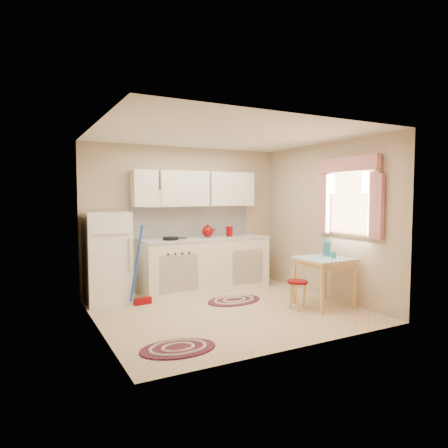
{
  "coord_description": "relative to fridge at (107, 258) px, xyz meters",
  "views": [
    {
      "loc": [
        -2.69,
        -4.95,
        1.64
      ],
      "look_at": [
        0.07,
        0.25,
        1.23
      ],
      "focal_mm": 32.0,
      "sensor_mm": 36.0,
      "label": 1
    }
  ],
  "objects": [
    {
      "name": "rug_center",
      "position": [
        1.77,
        -0.83,
        -0.69
      ],
      "size": [
        0.97,
        0.7,
        0.02
      ],
      "primitive_type": null,
      "rotation": [
        0.0,
        0.0,
        0.11
      ],
      "color": "maroon",
      "rests_on": "ground"
    },
    {
      "name": "rug_left",
      "position": [
        0.26,
        -2.28,
        -0.69
      ],
      "size": [
        0.88,
        0.63,
        0.02
      ],
      "primitive_type": null,
      "rotation": [
        0.0,
        0.0,
        -0.09
      ],
      "color": "maroon",
      "rests_on": "ground"
    },
    {
      "name": "broom",
      "position": [
        0.44,
        -0.35,
        -0.1
      ],
      "size": [
        0.29,
        0.15,
        1.2
      ],
      "primitive_type": null,
      "rotation": [
        0.0,
        0.0,
        0.11
      ],
      "color": "#1B42AC",
      "rests_on": "ground"
    },
    {
      "name": "base_cabinets",
      "position": [
        1.7,
        0.05,
        -0.26
      ],
      "size": [
        2.25,
        0.6,
        0.88
      ],
      "primitive_type": "cube",
      "color": "white",
      "rests_on": "ground"
    },
    {
      "name": "stool",
      "position": [
        2.36,
        -1.66,
        -0.49
      ],
      "size": [
        0.37,
        0.37,
        0.42
      ],
      "primitive_type": "cylinder",
      "rotation": [
        0.0,
        0.0,
        0.3
      ],
      "color": "#7B0406",
      "rests_on": "ground"
    },
    {
      "name": "frying_pan",
      "position": [
        1.03,
        0.0,
        0.24
      ],
      "size": [
        0.34,
        0.34,
        0.05
      ],
      "primitive_type": "cylinder",
      "rotation": [
        0.0,
        0.0,
        -0.41
      ],
      "color": "black",
      "rests_on": "countertop"
    },
    {
      "name": "countertop",
      "position": [
        1.7,
        0.05,
        0.2
      ],
      "size": [
        2.27,
        0.62,
        0.04
      ],
      "primitive_type": "cube",
      "color": "#B9B7B0",
      "rests_on": "base_cabinets"
    },
    {
      "name": "red_canister",
      "position": [
        2.17,
        0.05,
        0.3
      ],
      "size": [
        0.14,
        0.14,
        0.16
      ],
      "primitive_type": "cylinder",
      "rotation": [
        0.0,
        0.0,
        -0.24
      ],
      "color": "#7B0406",
      "rests_on": "countertop"
    },
    {
      "name": "room_shell",
      "position": [
        1.59,
        -1.01,
        0.9
      ],
      "size": [
        3.64,
        3.6,
        2.52
      ],
      "color": "tan",
      "rests_on": "ground"
    },
    {
      "name": "red_kettle",
      "position": [
        1.73,
        0.05,
        0.33
      ],
      "size": [
        0.24,
        0.23,
        0.22
      ],
      "primitive_type": null,
      "rotation": [
        0.0,
        0.0,
        0.15
      ],
      "color": "#7B0406",
      "rests_on": "countertop"
    },
    {
      "name": "coffee_pot",
      "position": [
        2.97,
        -1.59,
        0.17
      ],
      "size": [
        0.19,
        0.18,
        0.31
      ],
      "primitive_type": null,
      "rotation": [
        0.0,
        0.0,
        0.36
      ],
      "color": "teal",
      "rests_on": "table"
    },
    {
      "name": "fridge",
      "position": [
        0.0,
        0.0,
        0.0
      ],
      "size": [
        0.65,
        0.6,
        1.4
      ],
      "primitive_type": "cube",
      "color": "white",
      "rests_on": "ground"
    },
    {
      "name": "table",
      "position": [
        2.81,
        -1.71,
        -0.34
      ],
      "size": [
        0.72,
        0.72,
        0.72
      ],
      "primitive_type": "cube",
      "color": "#E2BC71",
      "rests_on": "ground"
    },
    {
      "name": "mug",
      "position": [
        2.9,
        -1.81,
        0.07
      ],
      "size": [
        0.08,
        0.08,
        0.1
      ],
      "primitive_type": "cylinder",
      "rotation": [
        0.0,
        0.0,
        0.02
      ],
      "color": "teal",
      "rests_on": "table"
    }
  ]
}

